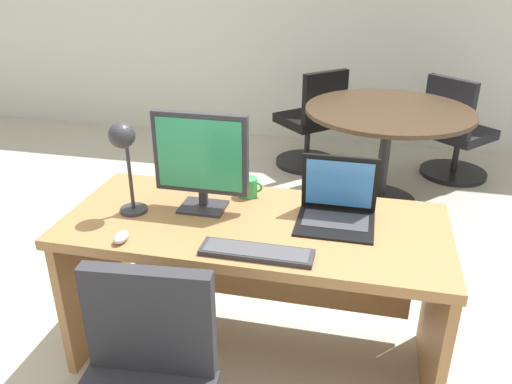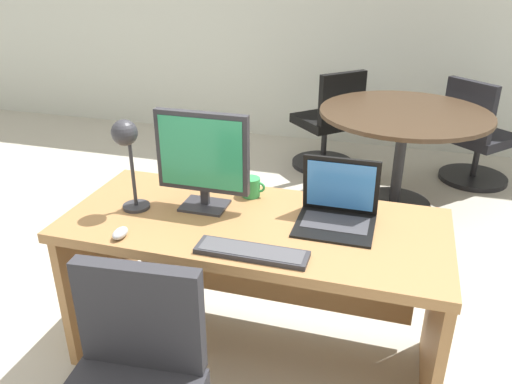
# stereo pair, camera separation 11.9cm
# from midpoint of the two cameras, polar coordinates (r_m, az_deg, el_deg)

# --- Properties ---
(ground) EXTENTS (12.00, 12.00, 0.00)m
(ground) POSITION_cam_midpoint_polar(r_m,az_deg,el_deg) (3.82, 4.00, -2.53)
(ground) COLOR #B7B2A3
(desk) EXTENTS (1.63, 0.71, 0.74)m
(desk) POSITION_cam_midpoint_polar(r_m,az_deg,el_deg) (2.32, -1.44, -7.14)
(desk) COLOR #9E7042
(desk) RESTS_ON ground
(monitor) EXTENTS (0.42, 0.16, 0.44)m
(monitor) POSITION_cam_midpoint_polar(r_m,az_deg,el_deg) (2.20, -7.74, 3.82)
(monitor) COLOR #2D2D33
(monitor) RESTS_ON desk
(laptop) EXTENTS (0.32, 0.28, 0.27)m
(laptop) POSITION_cam_midpoint_polar(r_m,az_deg,el_deg) (2.19, 7.54, -0.96)
(laptop) COLOR black
(laptop) RESTS_ON desk
(keyboard) EXTENTS (0.43, 0.11, 0.02)m
(keyboard) POSITION_cam_midpoint_polar(r_m,az_deg,el_deg) (1.94, -1.70, -6.75)
(keyboard) COLOR #2D2D33
(keyboard) RESTS_ON desk
(mouse) EXTENTS (0.05, 0.09, 0.04)m
(mouse) POSITION_cam_midpoint_polar(r_m,az_deg,el_deg) (2.10, -16.39, -4.89)
(mouse) COLOR #B7BABF
(mouse) RESTS_ON desk
(desk_lamp) EXTENTS (0.12, 0.14, 0.42)m
(desk_lamp) POSITION_cam_midpoint_polar(r_m,az_deg,el_deg) (2.20, -16.03, 4.73)
(desk_lamp) COLOR #2D2D33
(desk_lamp) RESTS_ON desk
(coffee_mug) EXTENTS (0.11, 0.09, 0.09)m
(coffee_mug) POSITION_cam_midpoint_polar(r_m,az_deg,el_deg) (2.38, -2.27, 0.52)
(coffee_mug) COLOR green
(coffee_mug) RESTS_ON desk
(meeting_table) EXTENTS (1.21, 1.21, 0.75)m
(meeting_table) POSITION_cam_midpoint_polar(r_m,az_deg,el_deg) (3.88, 13.51, 6.41)
(meeting_table) COLOR black
(meeting_table) RESTS_ON ground
(meeting_chair_near) EXTENTS (0.65, 0.66, 0.88)m
(meeting_chair_near) POSITION_cam_midpoint_polar(r_m,az_deg,el_deg) (4.63, 20.58, 5.59)
(meeting_chair_near) COLOR black
(meeting_chair_near) RESTS_ON ground
(meeting_chair_far) EXTENTS (0.66, 0.66, 0.89)m
(meeting_chair_far) POSITION_cam_midpoint_polar(r_m,az_deg,el_deg) (4.58, 5.50, 7.15)
(meeting_chair_far) COLOR black
(meeting_chair_far) RESTS_ON ground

